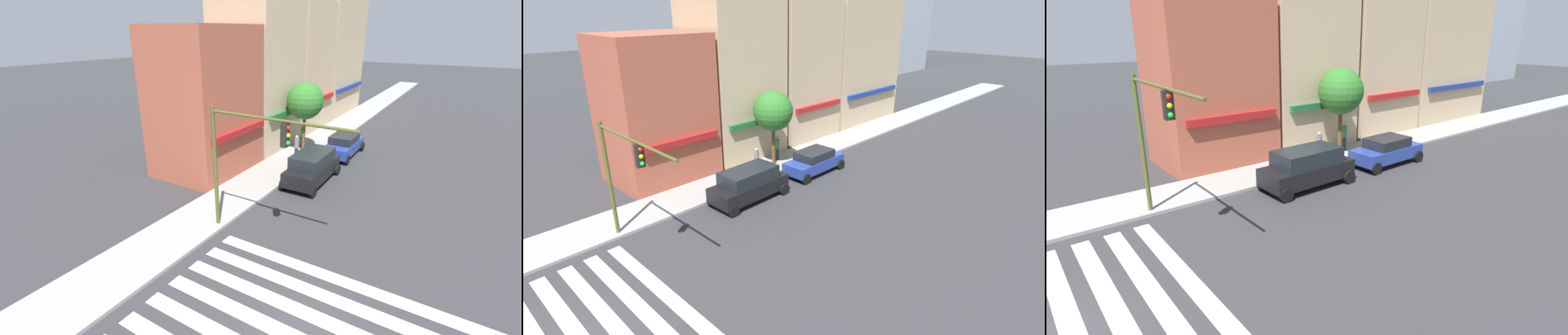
{
  "view_description": "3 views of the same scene",
  "coord_description": "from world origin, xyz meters",
  "views": [
    {
      "loc": [
        -6.8,
        -2.97,
        8.78
      ],
      "look_at": [
        4.53,
        4.0,
        3.5
      ],
      "focal_mm": 24.0,
      "sensor_mm": 36.0,
      "label": 1
    },
    {
      "loc": [
        -2.26,
        -11.64,
        10.56
      ],
      "look_at": [
        14.52,
        4.7,
        1.2
      ],
      "focal_mm": 28.0,
      "sensor_mm": 36.0,
      "label": 2
    },
    {
      "loc": [
        -0.01,
        -10.03,
        7.31
      ],
      "look_at": [
        11.62,
        4.7,
        1.0
      ],
      "focal_mm": 28.0,
      "sensor_mm": 36.0,
      "label": 3
    }
  ],
  "objects": [
    {
      "name": "traffic_signal",
      "position": [
        4.53,
        4.76,
        4.09
      ],
      "size": [
        0.32,
        6.41,
        5.78
      ],
      "color": "#474C1E",
      "rests_on": "ground_plane"
    },
    {
      "name": "suv_black",
      "position": [
        11.62,
        4.7,
        1.03
      ],
      "size": [
        4.74,
        2.12,
        1.94
      ],
      "rotation": [
        0.0,
        0.0,
        0.02
      ],
      "color": "black",
      "rests_on": "ground_plane"
    },
    {
      "name": "street_tree",
      "position": [
        16.34,
        7.5,
        3.96
      ],
      "size": [
        2.7,
        2.7,
        5.18
      ],
      "color": "brown",
      "rests_on": "sidewalk_left"
    },
    {
      "name": "pedestrian_green_top",
      "position": [
        17.19,
        7.98,
        1.07
      ],
      "size": [
        0.32,
        0.32,
        1.77
      ],
      "rotation": [
        0.0,
        0.0,
        2.12
      ],
      "color": "#23232D",
      "rests_on": "sidewalk_left"
    },
    {
      "name": "sedan_blue",
      "position": [
        17.41,
        4.7,
        0.84
      ],
      "size": [
        4.43,
        2.02,
        1.59
      ],
      "rotation": [
        0.0,
        0.0,
        0.01
      ],
      "color": "navy",
      "rests_on": "ground_plane"
    },
    {
      "name": "pedestrian_grey_coat",
      "position": [
        14.4,
        7.11,
        1.07
      ],
      "size": [
        0.32,
        0.32,
        1.77
      ],
      "rotation": [
        0.0,
        0.0,
        5.2
      ],
      "color": "#23232D",
      "rests_on": "sidewalk_left"
    },
    {
      "name": "storefront_row",
      "position": [
        21.61,
        11.5,
        6.35
      ],
      "size": [
        28.28,
        5.3,
        15.71
      ],
      "color": "#9E4C38",
      "rests_on": "ground_plane"
    }
  ]
}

